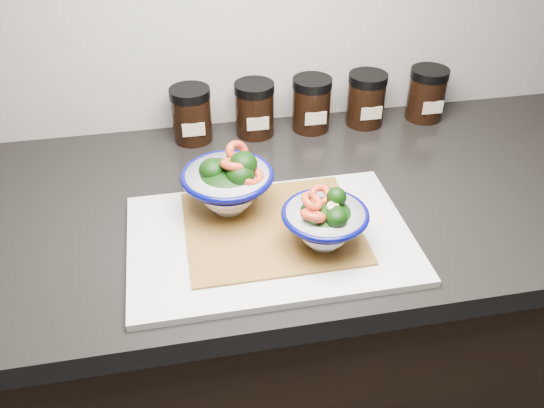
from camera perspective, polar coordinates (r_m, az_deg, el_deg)
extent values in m
cube|color=black|center=(1.37, 5.35, -15.00)|extent=(3.43, 0.58, 0.86)
cube|color=black|center=(1.06, 6.68, 0.43)|extent=(3.50, 0.60, 0.04)
cube|color=beige|center=(0.93, -0.19, -3.47)|extent=(0.45, 0.30, 0.01)
cube|color=#A57531|center=(0.94, 0.00, -2.27)|extent=(0.28, 0.24, 0.00)
cylinder|color=white|center=(0.98, -4.30, -0.07)|extent=(0.05, 0.05, 0.01)
ellipsoid|color=white|center=(0.97, -4.34, 0.73)|extent=(0.08, 0.08, 0.04)
torus|color=#050652|center=(0.94, -4.46, 2.83)|extent=(0.15, 0.15, 0.01)
torus|color=#050652|center=(0.95, -4.41, 2.05)|extent=(0.13, 0.13, 0.00)
ellipsoid|color=black|center=(0.95, -4.42, 2.27)|extent=(0.11, 0.11, 0.05)
ellipsoid|color=black|center=(0.92, -3.18, 2.81)|extent=(0.05, 0.05, 0.04)
cylinder|color=#477233|center=(0.93, -3.14, 1.94)|extent=(0.01, 0.02, 0.03)
ellipsoid|color=black|center=(0.94, -5.92, 3.38)|extent=(0.04, 0.04, 0.04)
cylinder|color=#477233|center=(0.95, -5.86, 2.58)|extent=(0.01, 0.02, 0.03)
ellipsoid|color=black|center=(0.95, -5.10, 3.38)|extent=(0.04, 0.04, 0.04)
cylinder|color=#477233|center=(0.96, -5.05, 2.68)|extent=(0.01, 0.01, 0.03)
ellipsoid|color=black|center=(0.93, -2.87, 3.93)|extent=(0.05, 0.05, 0.04)
cylinder|color=#477233|center=(0.94, -2.84, 3.09)|extent=(0.01, 0.01, 0.03)
torus|color=#D75328|center=(0.96, -3.48, 5.18)|extent=(0.05, 0.06, 0.06)
torus|color=#D75328|center=(0.92, -2.05, 2.75)|extent=(0.06, 0.07, 0.04)
torus|color=#D75328|center=(0.92, -3.80, 3.91)|extent=(0.06, 0.06, 0.03)
cylinder|color=#CCBC8E|center=(0.94, -5.37, 3.40)|extent=(0.02, 0.02, 0.01)
cylinder|color=#CCBC8E|center=(0.93, -5.12, 3.01)|extent=(0.02, 0.02, 0.01)
cylinder|color=white|center=(0.90, 5.12, -3.61)|extent=(0.05, 0.05, 0.01)
ellipsoid|color=white|center=(0.89, 5.17, -2.89)|extent=(0.07, 0.07, 0.03)
torus|color=#050652|center=(0.87, 5.30, -1.00)|extent=(0.13, 0.13, 0.01)
torus|color=#050652|center=(0.88, 5.25, -1.71)|extent=(0.11, 0.11, 0.00)
ellipsoid|color=black|center=(0.88, 5.26, -1.51)|extent=(0.10, 0.10, 0.04)
ellipsoid|color=black|center=(0.85, 6.42, -1.39)|extent=(0.03, 0.03, 0.03)
cylinder|color=#477233|center=(0.85, 6.37, -2.01)|extent=(0.01, 0.01, 0.02)
ellipsoid|color=black|center=(0.87, 6.31, -1.14)|extent=(0.03, 0.03, 0.03)
cylinder|color=#477233|center=(0.88, 6.26, -1.74)|extent=(0.02, 0.01, 0.02)
ellipsoid|color=black|center=(0.88, 6.38, 0.64)|extent=(0.03, 0.03, 0.03)
cylinder|color=#477233|center=(0.88, 6.34, 0.06)|extent=(0.01, 0.01, 0.02)
torus|color=#D75328|center=(0.84, 4.08, -1.16)|extent=(0.05, 0.06, 0.03)
torus|color=#D75328|center=(0.86, 3.97, 0.27)|extent=(0.04, 0.04, 0.03)
torus|color=#D75328|center=(0.88, 4.77, 0.88)|extent=(0.06, 0.05, 0.04)
cylinder|color=#CCBC8E|center=(0.86, 6.07, -0.30)|extent=(0.02, 0.02, 0.01)
cylinder|color=black|center=(1.19, -7.94, 8.38)|extent=(0.08, 0.08, 0.09)
cylinder|color=black|center=(1.17, -8.17, 10.84)|extent=(0.08, 0.08, 0.02)
cube|color=#C6B793|center=(1.16, -7.77, 7.30)|extent=(0.04, 0.00, 0.03)
cylinder|color=black|center=(1.20, -1.73, 9.00)|extent=(0.08, 0.08, 0.09)
cylinder|color=black|center=(1.18, -1.78, 11.45)|extent=(0.08, 0.08, 0.02)
cube|color=#C6B793|center=(1.17, -1.40, 7.95)|extent=(0.04, 0.00, 0.03)
cylinder|color=black|center=(1.23, 3.91, 9.48)|extent=(0.08, 0.08, 0.09)
cylinder|color=black|center=(1.20, 4.02, 11.88)|extent=(0.08, 0.08, 0.02)
cube|color=#C6B793|center=(1.19, 4.36, 8.45)|extent=(0.04, 0.00, 0.03)
cylinder|color=black|center=(1.26, 9.26, 9.84)|extent=(0.08, 0.08, 0.09)
cylinder|color=black|center=(1.24, 9.52, 12.19)|extent=(0.08, 0.08, 0.02)
cube|color=#C6B793|center=(1.23, 9.82, 8.84)|extent=(0.04, 0.00, 0.03)
cylinder|color=black|center=(1.31, 15.00, 10.14)|extent=(0.08, 0.08, 0.09)
cylinder|color=black|center=(1.29, 15.39, 12.39)|extent=(0.08, 0.08, 0.02)
cube|color=#C6B793|center=(1.28, 15.66, 9.17)|extent=(0.05, 0.00, 0.03)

